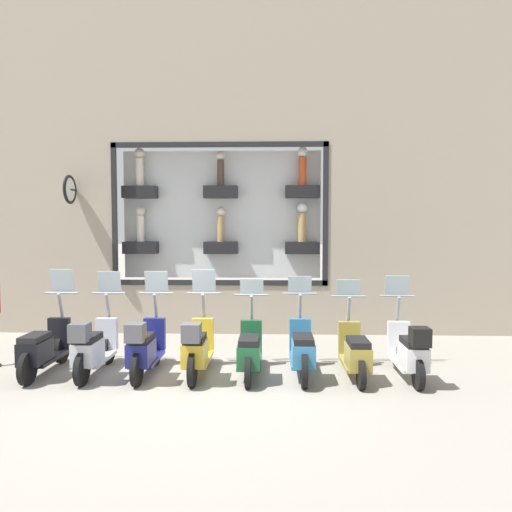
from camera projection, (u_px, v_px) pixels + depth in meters
The scene contains 10 objects.
ground_plane at pixel (198, 379), 8.05m from camera, with size 120.00×120.00×0.00m, color gray.
building_facade at pixel (220, 163), 11.41m from camera, with size 1.24×36.00×7.72m.
scooter_white_0 at pixel (410, 351), 8.02m from camera, with size 1.79×0.61×1.60m.
scooter_olive_1 at pixel (355, 353), 8.11m from camera, with size 1.79×0.61×1.53m.
scooter_teal_2 at pixel (302, 351), 8.14m from camera, with size 1.81×0.60×1.59m.
scooter_green_3 at pixel (250, 351), 8.17m from camera, with size 1.80×0.60×1.54m.
scooter_yellow_4 at pixel (197, 348), 8.14m from camera, with size 1.81×0.61×1.70m.
scooter_navy_5 at pixel (145, 348), 8.17m from camera, with size 1.81×0.60×1.67m.
scooter_silver_6 at pixel (93, 347), 8.19m from camera, with size 1.81×0.61×1.67m.
scooter_black_7 at pixel (43, 348), 8.29m from camera, with size 1.81×0.61×1.70m.
Camera 1 is at (-7.88, -1.20, 2.48)m, focal length 35.00 mm.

